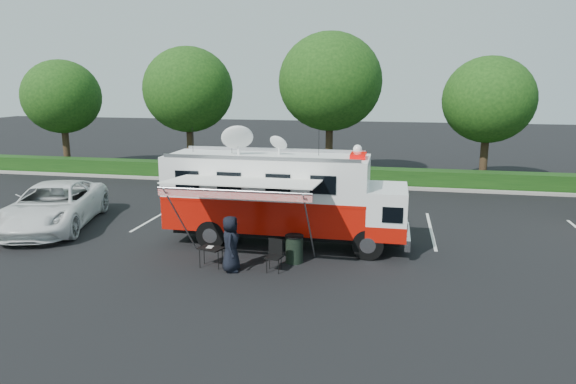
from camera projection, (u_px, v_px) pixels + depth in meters
name	position (u px, v px, depth m)	size (l,w,h in m)	color
ground_plane	(285.00, 244.00, 19.30)	(120.00, 120.00, 0.00)	black
back_border	(349.00, 98.00, 30.36)	(60.00, 6.14, 8.87)	#9E998E
stall_lines	(288.00, 222.00, 22.27)	(24.12, 5.50, 0.01)	silver
command_truck	(283.00, 196.00, 18.92)	(8.93, 2.46, 4.29)	black
awning	(242.00, 185.00, 16.44)	(4.87, 2.53, 2.94)	white
white_suv	(55.00, 227.00, 21.55)	(3.03, 6.57, 1.82)	white
person	(231.00, 271.00, 16.59)	(0.90, 0.58, 1.83)	black
folding_table	(211.00, 249.00, 16.84)	(0.91, 0.76, 0.66)	black
folding_chair	(275.00, 252.00, 16.52)	(0.58, 0.60, 1.03)	black
trash_bin	(294.00, 249.00, 17.27)	(0.63, 0.63, 0.94)	black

